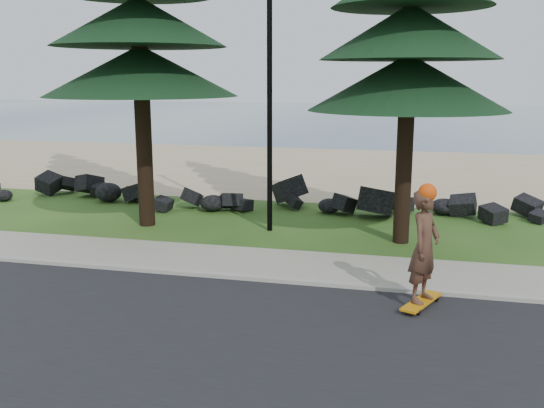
# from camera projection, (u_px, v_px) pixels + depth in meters

# --- Properties ---
(ground) EXTENTS (160.00, 160.00, 0.00)m
(ground) POSITION_uv_depth(u_px,v_px,m) (236.00, 265.00, 13.42)
(ground) COLOR #264B17
(ground) RESTS_ON ground
(road) EXTENTS (160.00, 7.00, 0.02)m
(road) POSITION_uv_depth(u_px,v_px,m) (151.00, 354.00, 9.14)
(road) COLOR black
(road) RESTS_ON ground
(kerb) EXTENTS (160.00, 0.20, 0.10)m
(kerb) POSITION_uv_depth(u_px,v_px,m) (224.00, 276.00, 12.56)
(kerb) COLOR #A6A395
(kerb) RESTS_ON ground
(sidewalk) EXTENTS (160.00, 2.00, 0.08)m
(sidewalk) POSITION_uv_depth(u_px,v_px,m) (239.00, 261.00, 13.61)
(sidewalk) COLOR gray
(sidewalk) RESTS_ON ground
(beach_sand) EXTENTS (160.00, 15.00, 0.01)m
(beach_sand) POSITION_uv_depth(u_px,v_px,m) (328.00, 169.00, 27.23)
(beach_sand) COLOR tan
(beach_sand) RESTS_ON ground
(ocean) EXTENTS (160.00, 58.00, 0.01)m
(ocean) POSITION_uv_depth(u_px,v_px,m) (379.00, 116.00, 61.97)
(ocean) COLOR #3D5B75
(ocean) RESTS_ON ground
(seawall_boulders) EXTENTS (60.00, 2.40, 1.10)m
(seawall_boulders) POSITION_uv_depth(u_px,v_px,m) (288.00, 211.00, 18.76)
(seawall_boulders) COLOR black
(seawall_boulders) RESTS_ON ground
(lamp_post) EXTENTS (0.25, 0.14, 8.14)m
(lamp_post) POSITION_uv_depth(u_px,v_px,m) (270.00, 75.00, 15.61)
(lamp_post) COLOR black
(lamp_post) RESTS_ON ground
(skateboarder) EXTENTS (0.76, 1.23, 2.27)m
(skateboarder) POSITION_uv_depth(u_px,v_px,m) (424.00, 247.00, 10.75)
(skateboarder) COLOR #CA7E0B
(skateboarder) RESTS_ON ground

